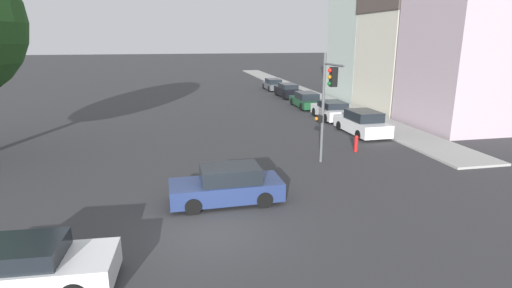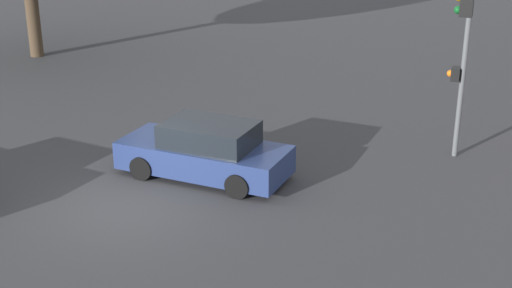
% 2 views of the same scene
% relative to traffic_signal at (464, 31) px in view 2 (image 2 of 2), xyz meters
% --- Properties ---
extents(ground_plane, '(300.00, 300.00, 0.00)m').
position_rel_traffic_signal_xyz_m(ground_plane, '(-6.13, -5.90, -3.50)').
color(ground_plane, '#333335').
extents(traffic_signal, '(0.64, 2.10, 5.46)m').
position_rel_traffic_signal_xyz_m(traffic_signal, '(0.00, 0.00, 0.00)').
color(traffic_signal, '#515456').
rests_on(traffic_signal, ground_plane).
extents(crossing_car_1, '(4.31, 1.92, 1.44)m').
position_rel_traffic_signal_xyz_m(crossing_car_1, '(-5.38, -3.70, -2.82)').
color(crossing_car_1, navy).
rests_on(crossing_car_1, ground_plane).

